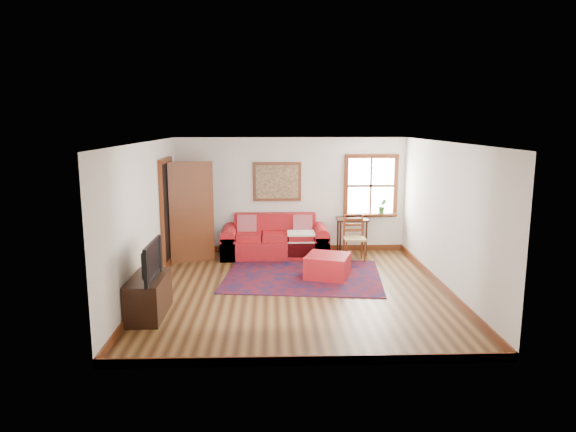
{
  "coord_description": "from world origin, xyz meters",
  "views": [
    {
      "loc": [
        -0.43,
        -8.35,
        2.82
      ],
      "look_at": [
        -0.13,
        0.6,
        1.18
      ],
      "focal_mm": 32.0,
      "sensor_mm": 36.0,
      "label": 1
    }
  ],
  "objects_px": {
    "side_table": "(352,224)",
    "ladder_back_chair": "(354,236)",
    "media_cabinet": "(149,296)",
    "red_leather_sofa": "(275,242)",
    "red_ottoman": "(328,266)"
  },
  "relations": [
    {
      "from": "red_ottoman",
      "to": "side_table",
      "type": "relative_size",
      "value": 0.95
    },
    {
      "from": "red_leather_sofa",
      "to": "media_cabinet",
      "type": "height_order",
      "value": "red_leather_sofa"
    },
    {
      "from": "red_leather_sofa",
      "to": "red_ottoman",
      "type": "xyz_separation_m",
      "value": [
        0.95,
        -1.6,
        -0.08
      ]
    },
    {
      "from": "side_table",
      "to": "media_cabinet",
      "type": "bearing_deg",
      "value": -135.35
    },
    {
      "from": "red_ottoman",
      "to": "ladder_back_chair",
      "type": "height_order",
      "value": "ladder_back_chair"
    },
    {
      "from": "media_cabinet",
      "to": "red_leather_sofa",
      "type": "bearing_deg",
      "value": 60.82
    },
    {
      "from": "side_table",
      "to": "ladder_back_chair",
      "type": "distance_m",
      "value": 0.54
    },
    {
      "from": "side_table",
      "to": "ladder_back_chair",
      "type": "height_order",
      "value": "ladder_back_chair"
    },
    {
      "from": "media_cabinet",
      "to": "red_ottoman",
      "type": "bearing_deg",
      "value": 32.23
    },
    {
      "from": "red_ottoman",
      "to": "ladder_back_chair",
      "type": "relative_size",
      "value": 0.8
    },
    {
      "from": "red_leather_sofa",
      "to": "ladder_back_chair",
      "type": "bearing_deg",
      "value": -13.77
    },
    {
      "from": "red_ottoman",
      "to": "side_table",
      "type": "bearing_deg",
      "value": 85.6
    },
    {
      "from": "ladder_back_chair",
      "to": "red_ottoman",
      "type": "bearing_deg",
      "value": -119.37
    },
    {
      "from": "side_table",
      "to": "media_cabinet",
      "type": "relative_size",
      "value": 0.73
    },
    {
      "from": "red_leather_sofa",
      "to": "side_table",
      "type": "relative_size",
      "value": 2.87
    }
  ]
}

